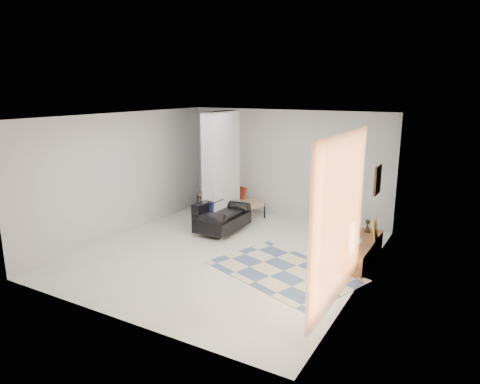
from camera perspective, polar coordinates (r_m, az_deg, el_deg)
The scene contains 17 objects.
floor at distance 8.93m, azimuth -1.83°, elevation -8.17°, with size 6.00×6.00×0.00m, color silver.
ceiling at distance 8.31m, azimuth -1.98°, elevation 10.07°, with size 6.00×6.00×0.00m, color white.
wall_back at distance 11.13m, azimuth 6.17°, elevation 3.64°, with size 6.00×6.00×0.00m, color silver.
wall_front at distance 6.24m, azimuth -16.44°, elevation -4.81°, with size 6.00×6.00×0.00m, color silver.
wall_left at distance 10.19m, azimuth -15.24°, elevation 2.31°, with size 6.00×6.00×0.00m, color silver.
wall_right at distance 7.50m, azimuth 16.36°, elevation -1.74°, with size 6.00×6.00×0.00m, color silver.
partition_column at distance 10.41m, azimuth -2.49°, elevation 3.02°, with size 0.35×1.20×2.80m, color silver.
hallway_door at distance 12.13m, azimuth -3.09°, elevation 2.71°, with size 0.85×0.06×2.04m, color beige.
curtain at distance 6.43m, azimuth 13.29°, elevation -3.61°, with size 2.55×2.55×0.00m, color #D37237.
wall_art at distance 8.40m, azimuth 17.88°, elevation 1.54°, with size 0.04×0.45×0.55m, color #3B2610.
media_console at distance 8.85m, azimuth 15.93°, elevation -7.50°, with size 0.45×1.75×0.80m.
loveseat at distance 10.16m, azimuth -2.62°, elevation -3.28°, with size 0.82×1.41×0.76m.
daybed at distance 11.68m, azimuth -1.37°, elevation -0.78°, with size 2.17×1.55×0.77m.
area_rug at distance 8.14m, azimuth 5.84°, elevation -10.43°, with size 2.63×1.76×0.01m, color beige.
cylinder_lamp at distance 8.01m, azimuth 14.72°, elevation -6.00°, with size 0.11×0.11×0.57m, color white.
bronze_figurine at distance 9.29m, azimuth 16.64°, elevation -4.36°, with size 0.14×0.14×0.27m, color #312416, non-canonical shape.
vase at distance 8.51m, azimuth 15.31°, elevation -6.12°, with size 0.21×0.21×0.22m, color silver.
Camera 1 is at (4.33, -7.07, 3.31)m, focal length 32.00 mm.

